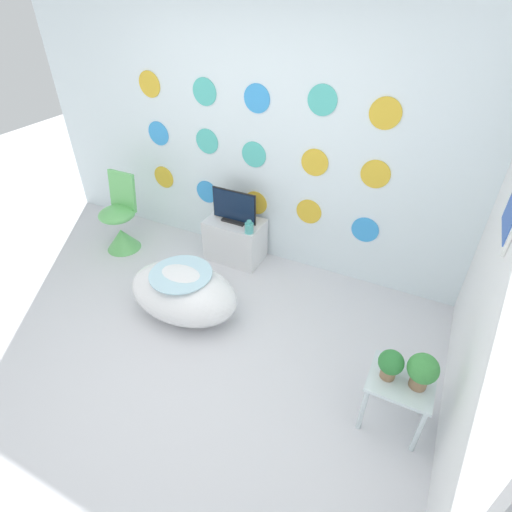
% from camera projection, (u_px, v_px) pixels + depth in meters
% --- Properties ---
extents(ground_plane, '(12.00, 12.00, 0.00)m').
position_uv_depth(ground_plane, '(148.00, 377.00, 3.04)').
color(ground_plane, silver).
extents(wall_back_dotted, '(5.06, 0.05, 2.60)m').
position_uv_depth(wall_back_dotted, '(258.00, 134.00, 3.67)').
color(wall_back_dotted, white).
rests_on(wall_back_dotted, ground_plane).
extents(wall_right, '(0.06, 2.88, 2.60)m').
position_uv_depth(wall_right, '(511.00, 239.00, 2.22)').
color(wall_right, white).
rests_on(wall_right, ground_plane).
extents(bathtub, '(1.01, 0.65, 0.46)m').
position_uv_depth(bathtub, '(183.00, 292.00, 3.49)').
color(bathtub, white).
rests_on(bathtub, ground_plane).
extents(chair, '(0.38, 0.38, 0.84)m').
position_uv_depth(chair, '(121.00, 226.00, 4.30)').
color(chair, '#66C166').
rests_on(chair, ground_plane).
extents(tv_cabinet, '(0.58, 0.37, 0.45)m').
position_uv_depth(tv_cabinet, '(235.00, 240.00, 4.17)').
color(tv_cabinet, silver).
rests_on(tv_cabinet, ground_plane).
extents(tv, '(0.47, 0.12, 0.34)m').
position_uv_depth(tv, '(234.00, 208.00, 3.95)').
color(tv, black).
rests_on(tv, tv_cabinet).
extents(vase, '(0.09, 0.09, 0.13)m').
position_uv_depth(vase, '(249.00, 228.00, 3.84)').
color(vase, '#51B2AD').
rests_on(vase, tv_cabinet).
extents(side_table, '(0.40, 0.35, 0.43)m').
position_uv_depth(side_table, '(399.00, 388.00, 2.55)').
color(side_table, silver).
rests_on(side_table, ground_plane).
extents(potted_plant_left, '(0.16, 0.16, 0.21)m').
position_uv_depth(potted_plant_left, '(391.00, 364.00, 2.45)').
color(potted_plant_left, '#8C6B4C').
rests_on(potted_plant_left, side_table).
extents(potted_plant_right, '(0.19, 0.19, 0.25)m').
position_uv_depth(potted_plant_right, '(423.00, 370.00, 2.38)').
color(potted_plant_right, '#8C6B4C').
rests_on(potted_plant_right, side_table).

